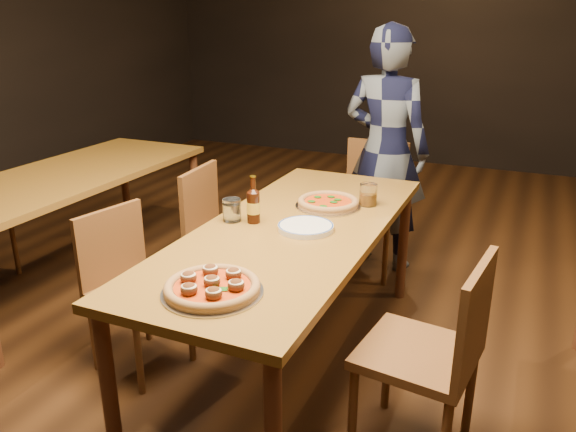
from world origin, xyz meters
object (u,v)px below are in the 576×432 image
at_px(water_glass, 232,210).
at_px(diner, 386,150).
at_px(table_main, 292,241).
at_px(table_left, 67,184).
at_px(chair_end, 368,207).
at_px(chair_main_nw, 139,290).
at_px(pizza_meatball, 212,287).
at_px(chair_main_sw, 231,238).
at_px(amber_glass, 368,195).
at_px(beer_bottle, 253,206).
at_px(plate_stack, 306,227).
at_px(chair_main_e, 417,352).
at_px(pizza_margherita, 328,203).

xyz_separation_m(water_glass, diner, (0.38, 1.44, 0.02)).
height_order(table_main, diner, diner).
distance_m(table_left, chair_end, 1.97).
distance_m(table_left, chair_main_nw, 1.22).
bearing_deg(pizza_meatball, water_glass, 113.80).
bearing_deg(chair_end, chair_main_sw, -124.67).
bearing_deg(chair_main_nw, chair_main_sw, 2.57).
bearing_deg(table_left, amber_glass, 4.62).
xyz_separation_m(chair_main_nw, chair_main_sw, (0.12, 0.72, 0.03)).
height_order(beer_bottle, amber_glass, beer_bottle).
distance_m(plate_stack, amber_glass, 0.50).
distance_m(water_glass, diner, 1.49).
xyz_separation_m(table_left, chair_main_sw, (1.13, 0.10, -0.23)).
distance_m(chair_main_e, diner, 1.89).
xyz_separation_m(table_left, chair_main_e, (2.39, -0.65, -0.22)).
bearing_deg(chair_main_sw, amber_glass, -90.24).
bearing_deg(pizza_meatball, table_left, 148.79).
bearing_deg(table_left, plate_stack, -9.97).
distance_m(plate_stack, beer_bottle, 0.28).
distance_m(chair_end, amber_glass, 0.89).
xyz_separation_m(chair_main_sw, chair_end, (0.58, 0.85, 0.01)).
bearing_deg(diner, water_glass, 83.33).
relative_size(chair_main_sw, water_glass, 8.17).
bearing_deg(plate_stack, chair_main_sw, 147.22).
bearing_deg(plate_stack, beer_bottle, -178.06).
bearing_deg(chair_main_e, table_main, -110.00).
height_order(chair_main_e, pizza_meatball, chair_main_e).
height_order(pizza_margherita, water_glass, water_glass).
bearing_deg(amber_glass, plate_stack, -109.12).
height_order(chair_main_nw, chair_end, chair_end).
xyz_separation_m(chair_main_sw, beer_bottle, (0.37, -0.42, 0.38)).
distance_m(table_main, amber_glass, 0.53).
bearing_deg(diner, pizza_meatball, 96.06).
distance_m(chair_main_sw, chair_end, 1.03).
bearing_deg(chair_end, chair_main_nw, -114.25).
distance_m(chair_main_nw, chair_main_sw, 0.73).
distance_m(table_left, plate_stack, 1.80).
xyz_separation_m(beer_bottle, water_glass, (-0.11, -0.02, -0.03)).
height_order(pizza_meatball, amber_glass, amber_glass).
distance_m(chair_main_sw, pizza_margherita, 0.70).
relative_size(beer_bottle, diner, 0.14).
distance_m(pizza_margherita, beer_bottle, 0.45).
relative_size(table_main, plate_stack, 7.68).
xyz_separation_m(pizza_meatball, beer_bottle, (-0.20, 0.71, 0.06)).
height_order(table_main, chair_main_nw, chair_main_nw).
height_order(table_main, amber_glass, amber_glass).
bearing_deg(beer_bottle, pizza_margherita, 56.12).
height_order(chair_main_nw, chair_main_e, chair_main_e).
bearing_deg(chair_main_nw, table_left, 70.64).
height_order(chair_main_sw, pizza_meatball, chair_main_sw).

